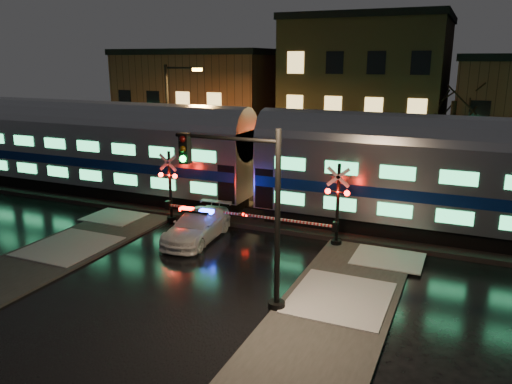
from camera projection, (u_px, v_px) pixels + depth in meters
ground at (221, 248)px, 23.59m from camera, size 120.00×120.00×0.00m
ballast at (263, 216)px, 27.99m from camera, size 90.00×4.20×0.24m
sidewalk_left at (17, 272)px, 20.78m from camera, size 4.00×20.00×0.12m
sidewalk_right at (316, 340)px, 15.75m from camera, size 4.00×20.00×0.12m
building_left at (206, 105)px, 46.94m from camera, size 14.00×10.00×9.00m
building_mid at (367, 95)px, 41.25m from camera, size 12.00×11.00×11.50m
train at (256, 158)px, 27.29m from camera, size 51.00×3.12×5.92m
police_car at (197, 226)px, 24.46m from camera, size 2.36×5.09×1.60m
crossing_signal_right at (329, 213)px, 23.44m from camera, size 5.67×0.65×4.01m
crossing_signal_left at (175, 194)px, 26.75m from camera, size 5.54×0.64×3.92m
traffic_light at (250, 215)px, 17.20m from camera, size 4.18×0.73×6.47m
streetlight at (172, 118)px, 33.57m from camera, size 2.78×0.29×8.30m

